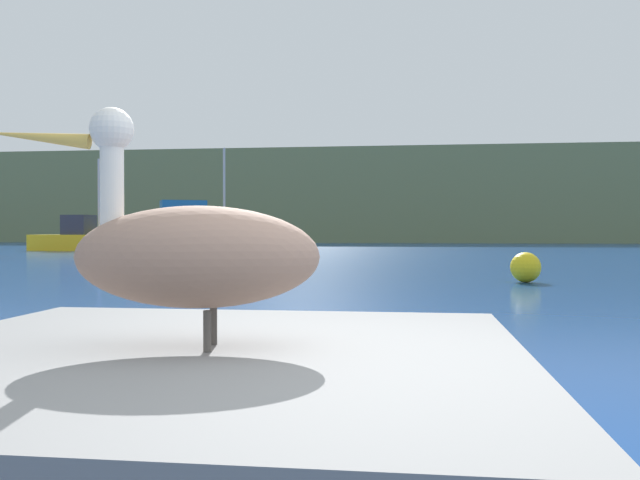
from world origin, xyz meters
TOP-DOWN VIEW (x-y plane):
  - hillside_backdrop at (0.00, 73.01)m, footprint 140.00×17.46m
  - pier_dock at (-1.39, 0.40)m, footprint 2.51×2.58m
  - pelican at (-1.41, 0.40)m, footprint 1.33×0.62m
  - fishing_boat_orange at (-11.53, 30.80)m, footprint 6.10×4.02m
  - fishing_boat_yellow at (-20.38, 36.76)m, footprint 5.56×2.36m
  - mooring_buoy at (2.07, 14.31)m, footprint 0.70×0.70m

SIDE VIEW (x-z plane):
  - mooring_buoy at x=2.07m, z-range 0.00..0.70m
  - pier_dock at x=-1.39m, z-range 0.00..0.75m
  - fishing_boat_yellow at x=-20.38m, z-range -1.99..3.46m
  - fishing_boat_orange at x=-11.53m, z-range -1.67..3.68m
  - pelican at x=-1.41m, z-range 0.66..1.59m
  - hillside_backdrop at x=0.00m, z-range 0.00..9.34m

